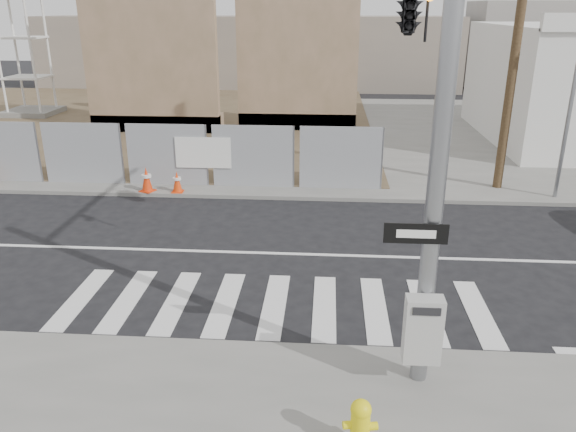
# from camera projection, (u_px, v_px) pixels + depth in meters

# --- Properties ---
(ground) EXTENTS (100.00, 100.00, 0.00)m
(ground) POSITION_uv_depth(u_px,v_px,m) (284.00, 254.00, 13.56)
(ground) COLOR black
(ground) RESTS_ON ground
(sidewalk_far) EXTENTS (50.00, 20.00, 0.12)m
(sidewalk_far) POSITION_uv_depth(u_px,v_px,m) (307.00, 131.00, 26.62)
(sidewalk_far) COLOR slate
(sidewalk_far) RESTS_ON ground
(signal_pole) EXTENTS (0.96, 5.87, 7.00)m
(signal_pole) POSITION_uv_depth(u_px,v_px,m) (416.00, 57.00, 9.81)
(signal_pole) COLOR gray
(signal_pole) RESTS_ON sidewalk_near
(far_signal_pole) EXTENTS (0.16, 0.20, 5.60)m
(far_signal_pole) POSITION_uv_depth(u_px,v_px,m) (574.00, 86.00, 16.10)
(far_signal_pole) COLOR gray
(far_signal_pole) RESTS_ON sidewalk_far
(concrete_wall_left) EXTENTS (6.00, 1.30, 8.00)m
(concrete_wall_left) POSITION_uv_depth(u_px,v_px,m) (151.00, 60.00, 25.08)
(concrete_wall_left) COLOR #776147
(concrete_wall_left) RESTS_ON sidewalk_far
(concrete_wall_right) EXTENTS (5.50, 1.30, 8.00)m
(concrete_wall_right) POSITION_uv_depth(u_px,v_px,m) (297.00, 59.00, 25.57)
(concrete_wall_right) COLOR #776147
(concrete_wall_right) RESTS_ON sidewalk_far
(utility_pole_right) EXTENTS (1.60, 0.28, 10.00)m
(utility_pole_right) POSITION_uv_depth(u_px,v_px,m) (519.00, 21.00, 16.44)
(utility_pole_right) COLOR brown
(utility_pole_right) RESTS_ON sidewalk_far
(fire_hydrant) EXTENTS (0.47, 0.46, 0.75)m
(fire_hydrant) POSITION_uv_depth(u_px,v_px,m) (360.00, 425.00, 7.31)
(fire_hydrant) COLOR yellow
(fire_hydrant) RESTS_ON sidewalk_near
(traffic_cone_c) EXTENTS (0.53, 0.53, 0.78)m
(traffic_cone_c) POSITION_uv_depth(u_px,v_px,m) (147.00, 180.00, 17.64)
(traffic_cone_c) COLOR red
(traffic_cone_c) RESTS_ON sidewalk_far
(traffic_cone_d) EXTENTS (0.36, 0.36, 0.68)m
(traffic_cone_d) POSITION_uv_depth(u_px,v_px,m) (177.00, 182.00, 17.60)
(traffic_cone_d) COLOR red
(traffic_cone_d) RESTS_ON sidewalk_far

